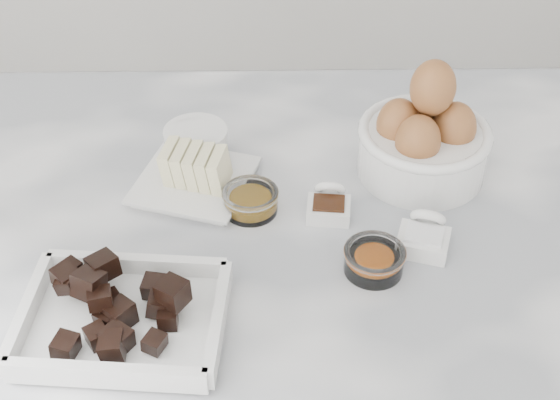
{
  "coord_description": "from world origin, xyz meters",
  "views": [
    {
      "loc": [
        0.01,
        -0.69,
        1.58
      ],
      "look_at": [
        0.02,
        0.03,
        0.98
      ],
      "focal_mm": 50.0,
      "sensor_mm": 36.0,
      "label": 1
    }
  ],
  "objects_px": {
    "egg_bowl": "(424,138)",
    "chocolate_dish": "(122,315)",
    "sugar_ramekin": "(196,144)",
    "honey_bowl": "(250,200)",
    "vanilla_spoon": "(329,204)",
    "butter_plate": "(192,174)",
    "zest_bowl": "(374,259)",
    "salt_spoon": "(424,236)"
  },
  "relations": [
    {
      "from": "zest_bowl",
      "to": "chocolate_dish",
      "type": "bearing_deg",
      "value": -162.71
    },
    {
      "from": "chocolate_dish",
      "to": "butter_plate",
      "type": "distance_m",
      "value": 0.25
    },
    {
      "from": "chocolate_dish",
      "to": "honey_bowl",
      "type": "distance_m",
      "value": 0.24
    },
    {
      "from": "egg_bowl",
      "to": "honey_bowl",
      "type": "bearing_deg",
      "value": -161.22
    },
    {
      "from": "zest_bowl",
      "to": "vanilla_spoon",
      "type": "distance_m",
      "value": 0.11
    },
    {
      "from": "egg_bowl",
      "to": "honey_bowl",
      "type": "relative_size",
      "value": 2.43
    },
    {
      "from": "sugar_ramekin",
      "to": "vanilla_spoon",
      "type": "height_order",
      "value": "sugar_ramekin"
    },
    {
      "from": "sugar_ramekin",
      "to": "honey_bowl",
      "type": "bearing_deg",
      "value": -54.58
    },
    {
      "from": "egg_bowl",
      "to": "zest_bowl",
      "type": "height_order",
      "value": "egg_bowl"
    },
    {
      "from": "salt_spoon",
      "to": "sugar_ramekin",
      "type": "bearing_deg",
      "value": 148.68
    },
    {
      "from": "honey_bowl",
      "to": "salt_spoon",
      "type": "relative_size",
      "value": 0.85
    },
    {
      "from": "butter_plate",
      "to": "salt_spoon",
      "type": "distance_m",
      "value": 0.31
    },
    {
      "from": "butter_plate",
      "to": "vanilla_spoon",
      "type": "bearing_deg",
      "value": -17.07
    },
    {
      "from": "chocolate_dish",
      "to": "sugar_ramekin",
      "type": "relative_size",
      "value": 2.67
    },
    {
      "from": "sugar_ramekin",
      "to": "vanilla_spoon",
      "type": "bearing_deg",
      "value": -32.66
    },
    {
      "from": "butter_plate",
      "to": "zest_bowl",
      "type": "distance_m",
      "value": 0.27
    },
    {
      "from": "butter_plate",
      "to": "egg_bowl",
      "type": "height_order",
      "value": "egg_bowl"
    },
    {
      "from": "chocolate_dish",
      "to": "salt_spoon",
      "type": "xyz_separation_m",
      "value": [
        0.34,
        0.13,
        -0.01
      ]
    },
    {
      "from": "chocolate_dish",
      "to": "zest_bowl",
      "type": "xyz_separation_m",
      "value": [
        0.28,
        0.09,
        -0.01
      ]
    },
    {
      "from": "vanilla_spoon",
      "to": "butter_plate",
      "type": "bearing_deg",
      "value": 162.93
    },
    {
      "from": "butter_plate",
      "to": "zest_bowl",
      "type": "relative_size",
      "value": 2.42
    },
    {
      "from": "chocolate_dish",
      "to": "zest_bowl",
      "type": "distance_m",
      "value": 0.29
    },
    {
      "from": "chocolate_dish",
      "to": "zest_bowl",
      "type": "relative_size",
      "value": 3.15
    },
    {
      "from": "egg_bowl",
      "to": "chocolate_dish",
      "type": "bearing_deg",
      "value": -142.88
    },
    {
      "from": "egg_bowl",
      "to": "sugar_ramekin",
      "type": "bearing_deg",
      "value": 174.84
    },
    {
      "from": "egg_bowl",
      "to": "zest_bowl",
      "type": "xyz_separation_m",
      "value": [
        -0.08,
        -0.19,
        -0.04
      ]
    },
    {
      "from": "sugar_ramekin",
      "to": "chocolate_dish",
      "type": "bearing_deg",
      "value": -101.07
    },
    {
      "from": "sugar_ramekin",
      "to": "zest_bowl",
      "type": "relative_size",
      "value": 1.18
    },
    {
      "from": "chocolate_dish",
      "to": "butter_plate",
      "type": "height_order",
      "value": "butter_plate"
    },
    {
      "from": "salt_spoon",
      "to": "honey_bowl",
      "type": "bearing_deg",
      "value": 162.0
    },
    {
      "from": "butter_plate",
      "to": "honey_bowl",
      "type": "relative_size",
      "value": 2.44
    },
    {
      "from": "egg_bowl",
      "to": "vanilla_spoon",
      "type": "xyz_separation_m",
      "value": [
        -0.13,
        -0.08,
        -0.04
      ]
    },
    {
      "from": "chocolate_dish",
      "to": "sugar_ramekin",
      "type": "distance_m",
      "value": 0.3
    },
    {
      "from": "honey_bowl",
      "to": "salt_spoon",
      "type": "xyz_separation_m",
      "value": [
        0.21,
        -0.07,
        -0.0
      ]
    },
    {
      "from": "honey_bowl",
      "to": "zest_bowl",
      "type": "xyz_separation_m",
      "value": [
        0.14,
        -0.11,
        0.0
      ]
    },
    {
      "from": "chocolate_dish",
      "to": "honey_bowl",
      "type": "relative_size",
      "value": 3.18
    },
    {
      "from": "vanilla_spoon",
      "to": "salt_spoon",
      "type": "bearing_deg",
      "value": -29.14
    },
    {
      "from": "egg_bowl",
      "to": "salt_spoon",
      "type": "relative_size",
      "value": 2.06
    },
    {
      "from": "egg_bowl",
      "to": "salt_spoon",
      "type": "distance_m",
      "value": 0.15
    },
    {
      "from": "chocolate_dish",
      "to": "butter_plate",
      "type": "xyz_separation_m",
      "value": [
        0.06,
        0.24,
        -0.0
      ]
    },
    {
      "from": "butter_plate",
      "to": "sugar_ramekin",
      "type": "height_order",
      "value": "butter_plate"
    },
    {
      "from": "zest_bowl",
      "to": "honey_bowl",
      "type": "bearing_deg",
      "value": 142.93
    }
  ]
}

